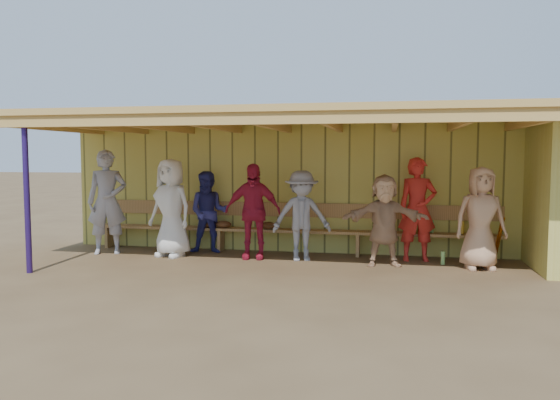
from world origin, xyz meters
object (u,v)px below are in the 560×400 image
object	(u,v)px
player_c	(209,212)
player_g	(417,209)
player_b	(171,208)
player_h	(480,218)
player_a	(107,202)
player_e	(302,216)
player_d	(253,211)
player_f	(384,220)
bench	(288,225)

from	to	relation	value
player_c	player_g	distance (m)	3.76
player_b	player_c	xyz separation A→B (m)	(0.55, 0.46, -0.12)
player_b	player_h	size ratio (longest dim) A/B	1.07
player_a	player_g	xyz separation A→B (m)	(5.57, 0.42, -0.07)
player_e	player_d	bearing A→B (deg)	162.79
player_c	player_f	world-z (taller)	player_c
player_c	player_e	bearing A→B (deg)	-22.15
player_a	player_b	size ratio (longest dim) A/B	1.10
player_d	player_g	size ratio (longest dim) A/B	0.94
player_b	player_h	distance (m)	5.25
player_a	player_f	size ratio (longest dim) A/B	1.27
player_a	bench	bearing A→B (deg)	-8.39
player_a	player_c	size ratio (longest dim) A/B	1.26
player_f	bench	xyz separation A→B (m)	(-1.76, 0.86, -0.23)
player_b	bench	world-z (taller)	player_b
player_b	player_f	size ratio (longest dim) A/B	1.16
player_e	player_f	xyz separation A→B (m)	(1.40, -0.19, -0.02)
player_b	bench	bearing A→B (deg)	38.88
player_e	player_f	distance (m)	1.42
player_e	player_g	size ratio (longest dim) A/B	0.87
player_b	player_g	world-z (taller)	player_g
player_d	bench	bearing A→B (deg)	47.65
player_f	player_h	world-z (taller)	player_h
player_c	player_f	size ratio (longest dim) A/B	1.01
player_a	bench	distance (m)	3.37
player_d	bench	distance (m)	0.89
player_f	bench	bearing A→B (deg)	144.15
player_d	player_f	bearing A→B (deg)	-9.90
player_c	player_e	size ratio (longest dim) A/B	0.98
player_d	bench	size ratio (longest dim) A/B	0.22
player_h	player_a	bearing A→B (deg)	168.68
player_c	bench	bearing A→B (deg)	1.19
player_e	player_g	bearing A→B (deg)	-6.63
player_b	player_e	xyz separation A→B (m)	(2.35, 0.10, -0.10)
player_e	player_c	bearing A→B (deg)	151.47
player_e	player_h	distance (m)	2.91
player_c	player_g	xyz separation A→B (m)	(3.75, 0.00, 0.13)
player_a	player_h	distance (m)	6.52
player_c	player_h	bearing A→B (deg)	-17.29
player_h	player_e	bearing A→B (deg)	166.27
player_e	player_g	distance (m)	1.99
player_d	player_h	xyz separation A→B (m)	(3.77, -0.18, -0.02)
player_a	player_b	xyz separation A→B (m)	(1.27, -0.04, -0.08)
player_a	player_c	world-z (taller)	player_a
player_g	bench	size ratio (longest dim) A/B	0.23
player_h	bench	distance (m)	3.38
player_b	player_d	distance (m)	1.49
player_c	bench	world-z (taller)	player_c
player_a	player_f	world-z (taller)	player_a
player_d	player_e	xyz separation A→B (m)	(0.87, -0.00, -0.06)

